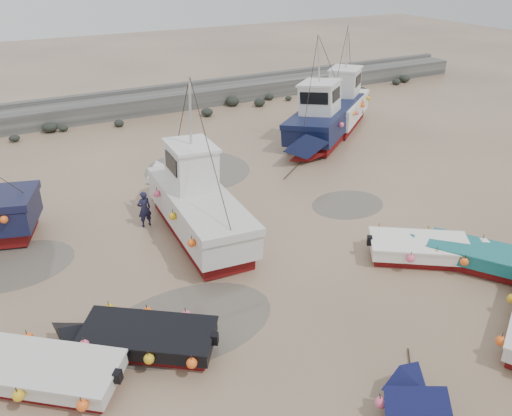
# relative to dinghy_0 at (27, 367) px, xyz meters

# --- Properties ---
(ground) EXTENTS (120.00, 120.00, 0.00)m
(ground) POSITION_rel_dinghy_0_xyz_m (8.55, 1.03, -0.54)
(ground) COLOR tan
(ground) RESTS_ON ground
(seawall) EXTENTS (60.00, 4.92, 1.50)m
(seawall) POSITION_rel_dinghy_0_xyz_m (8.60, 23.03, 0.09)
(seawall) COLOR slate
(seawall) RESTS_ON ground
(puddle_a) EXTENTS (5.51, 5.51, 0.01)m
(puddle_a) POSITION_rel_dinghy_0_xyz_m (4.66, 0.29, -0.53)
(puddle_a) COLOR #5A5349
(puddle_a) RESTS_ON ground
(puddle_b) EXTENTS (3.46, 3.46, 0.01)m
(puddle_b) POSITION_rel_dinghy_0_xyz_m (14.02, 4.50, -0.53)
(puddle_b) COLOR #5A5349
(puddle_b) RESTS_ON ground
(puddle_c) EXTENTS (4.27, 4.27, 0.01)m
(puddle_c) POSITION_rel_dinghy_0_xyz_m (0.09, 6.28, -0.53)
(puddle_c) COLOR #5A5349
(puddle_c) RESTS_ON ground
(puddle_d) EXTENTS (5.53, 5.53, 0.01)m
(puddle_d) POSITION_rel_dinghy_0_xyz_m (9.44, 11.44, -0.53)
(puddle_d) COLOR #5A5349
(puddle_d) RESTS_ON ground
(dinghy_0) EXTENTS (5.77, 4.75, 1.43)m
(dinghy_0) POSITION_rel_dinghy_0_xyz_m (0.00, 0.00, 0.00)
(dinghy_0) COLOR maroon
(dinghy_0) RESTS_ON ground
(dinghy_2) EXTENTS (3.91, 5.22, 1.43)m
(dinghy_2) POSITION_rel_dinghy_0_xyz_m (14.87, -1.52, 0.01)
(dinghy_2) COLOR maroon
(dinghy_2) RESTS_ON ground
(dinghy_4) EXTENTS (5.38, 4.13, 1.43)m
(dinghy_4) POSITION_rel_dinghy_0_xyz_m (2.93, -0.13, 0.01)
(dinghy_4) COLOR maroon
(dinghy_4) RESTS_ON ground
(dinghy_5) EXTENTS (5.27, 3.95, 1.43)m
(dinghy_5) POSITION_rel_dinghy_0_xyz_m (13.85, -0.59, 0.01)
(dinghy_5) COLOR maroon
(dinghy_5) RESTS_ON ground
(cabin_boat_1) EXTENTS (3.03, 10.00, 6.22)m
(cabin_boat_1) POSITION_rel_dinghy_0_xyz_m (6.99, 5.65, 0.81)
(cabin_boat_1) COLOR maroon
(cabin_boat_1) RESTS_ON ground
(cabin_boat_2) EXTENTS (9.59, 7.85, 6.22)m
(cabin_boat_2) POSITION_rel_dinghy_0_xyz_m (17.94, 12.13, 0.77)
(cabin_boat_2) COLOR maroon
(cabin_boat_2) RESTS_ON ground
(cabin_boat_3) EXTENTS (7.65, 6.62, 6.22)m
(cabin_boat_3) POSITION_rel_dinghy_0_xyz_m (20.92, 14.22, 0.85)
(cabin_boat_3) COLOR maroon
(cabin_boat_3) RESTS_ON ground
(person) EXTENTS (0.62, 0.44, 1.59)m
(person) POSITION_rel_dinghy_0_xyz_m (5.28, 6.90, -0.54)
(person) COLOR #1B1B35
(person) RESTS_ON ground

